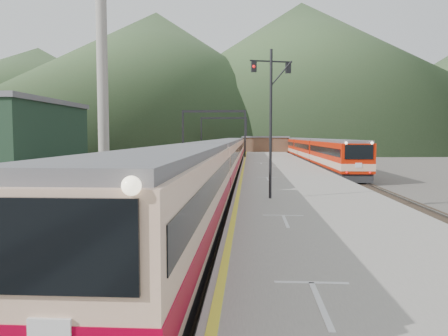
# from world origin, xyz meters

# --- Properties ---
(ground) EXTENTS (400.00, 400.00, 0.00)m
(ground) POSITION_xyz_m (0.00, 0.00, 0.00)
(ground) COLOR #47423D
(ground) RESTS_ON ground
(track_main) EXTENTS (2.60, 200.00, 0.23)m
(track_main) POSITION_xyz_m (0.00, 40.00, 0.07)
(track_main) COLOR black
(track_main) RESTS_ON ground
(track_far) EXTENTS (2.60, 200.00, 0.23)m
(track_far) POSITION_xyz_m (-5.00, 40.00, 0.07)
(track_far) COLOR black
(track_far) RESTS_ON ground
(track_second) EXTENTS (2.60, 200.00, 0.23)m
(track_second) POSITION_xyz_m (11.50, 40.00, 0.07)
(track_second) COLOR black
(track_second) RESTS_ON ground
(platform) EXTENTS (8.00, 100.00, 1.00)m
(platform) POSITION_xyz_m (5.60, 38.00, 0.50)
(platform) COLOR gray
(platform) RESTS_ON ground
(gantry_near) EXTENTS (9.55, 0.25, 8.00)m
(gantry_near) POSITION_xyz_m (-2.85, 55.00, 5.59)
(gantry_near) COLOR black
(gantry_near) RESTS_ON ground
(gantry_far) EXTENTS (9.55, 0.25, 8.00)m
(gantry_far) POSITION_xyz_m (-2.85, 80.00, 5.59)
(gantry_far) COLOR black
(gantry_far) RESTS_ON ground
(warehouse) EXTENTS (14.50, 20.50, 8.60)m
(warehouse) POSITION_xyz_m (-28.00, 42.00, 4.32)
(warehouse) COLOR #182F20
(warehouse) RESTS_ON ground
(smokestack) EXTENTS (1.80, 1.80, 30.00)m
(smokestack) POSITION_xyz_m (-22.00, 62.00, 15.00)
(smokestack) COLOR #9E998E
(smokestack) RESTS_ON ground
(station_shed) EXTENTS (9.40, 4.40, 3.10)m
(station_shed) POSITION_xyz_m (5.60, 78.00, 2.57)
(station_shed) COLOR brown
(station_shed) RESTS_ON platform
(hill_a) EXTENTS (180.00, 180.00, 60.00)m
(hill_a) POSITION_xyz_m (-40.00, 190.00, 30.00)
(hill_a) COLOR #334D29
(hill_a) RESTS_ON ground
(hill_b) EXTENTS (220.00, 220.00, 75.00)m
(hill_b) POSITION_xyz_m (30.00, 230.00, 37.50)
(hill_b) COLOR #334D29
(hill_b) RESTS_ON ground
(hill_d) EXTENTS (200.00, 200.00, 55.00)m
(hill_d) POSITION_xyz_m (-120.00, 240.00, 27.50)
(hill_d) COLOR #334D29
(hill_d) RESTS_ON ground
(main_train) EXTENTS (2.77, 76.10, 3.39)m
(main_train) POSITION_xyz_m (0.00, 33.04, 1.92)
(main_train) COLOR #DBAF8F
(main_train) RESTS_ON track_main
(second_train) EXTENTS (2.83, 58.00, 3.45)m
(second_train) POSITION_xyz_m (11.50, 55.53, 1.95)
(second_train) COLOR red
(second_train) RESTS_ON track_second
(signal_mast) EXTENTS (2.13, 0.76, 7.46)m
(signal_mast) POSITION_xyz_m (3.51, 11.97, 5.53)
(signal_mast) COLOR black
(signal_mast) RESTS_ON platform
(short_signal_b) EXTENTS (0.24, 0.18, 2.27)m
(short_signal_b) POSITION_xyz_m (-2.54, 34.86, 1.46)
(short_signal_b) COLOR black
(short_signal_b) RESTS_ON ground
(short_signal_c) EXTENTS (0.26, 0.22, 2.27)m
(short_signal_c) POSITION_xyz_m (-6.99, 17.29, 1.46)
(short_signal_c) COLOR black
(short_signal_c) RESTS_ON ground
(worker) EXTENTS (0.68, 0.45, 1.83)m
(worker) POSITION_xyz_m (-4.27, 4.56, 0.92)
(worker) COLOR #202130
(worker) RESTS_ON ground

